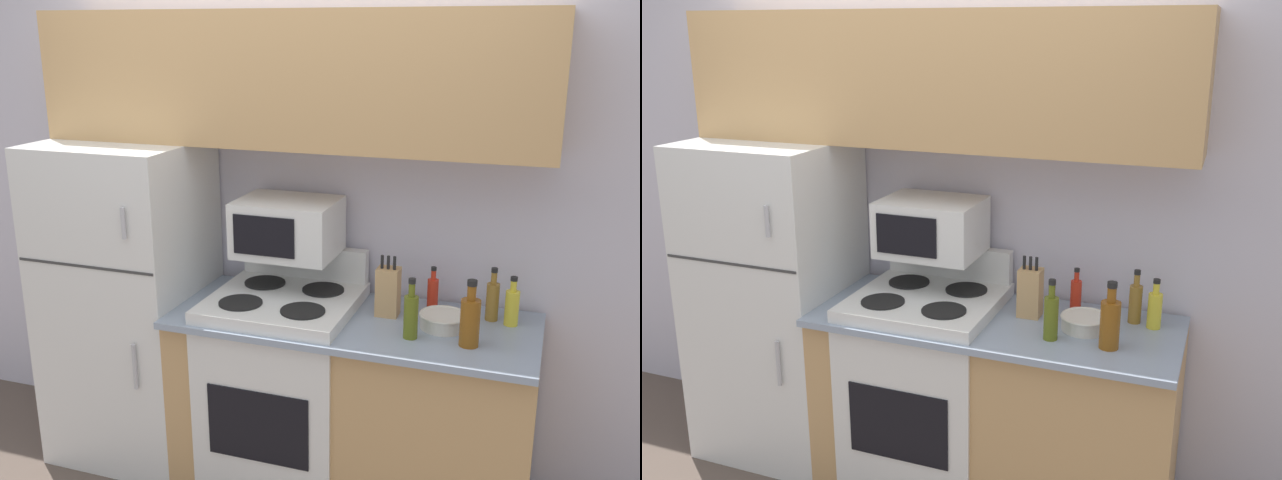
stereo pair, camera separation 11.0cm
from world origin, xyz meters
The scene contains 13 objects.
wall_back centered at (0.00, 0.68, 1.27)m, with size 8.00×0.05×2.55m.
lower_cabinets centered at (0.36, 0.31, 0.44)m, with size 1.62×0.67×0.89m.
refrigerator centered at (-0.81, 0.32, 0.80)m, with size 0.73×0.67×1.61m.
upper_cabinets centered at (0.00, 0.48, 1.90)m, with size 2.34×0.35×0.59m.
stove centered at (0.03, 0.30, 0.49)m, with size 0.66×0.65×1.10m.
microwave centered at (0.01, 0.43, 1.24)m, with size 0.45×0.36×0.26m.
knife_block centered at (0.50, 0.38, 1.00)m, with size 0.10×0.09×0.28m.
bowl centered at (0.76, 0.32, 0.92)m, with size 0.21×0.21×0.07m.
bottle_whiskey centered at (0.89, 0.17, 1.00)m, with size 0.08×0.08×0.28m.
bottle_cooking_spray centered at (1.03, 0.45, 0.97)m, with size 0.06×0.06×0.22m.
bottle_vinegar centered at (0.95, 0.48, 0.98)m, with size 0.06×0.06×0.24m.
bottle_hot_sauce centered at (0.68, 0.52, 0.96)m, with size 0.05×0.05×0.20m.
bottle_olive_oil centered at (0.65, 0.17, 0.99)m, with size 0.06×0.06×0.26m.
Camera 2 is at (1.28, -2.48, 2.11)m, focal length 40.00 mm.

